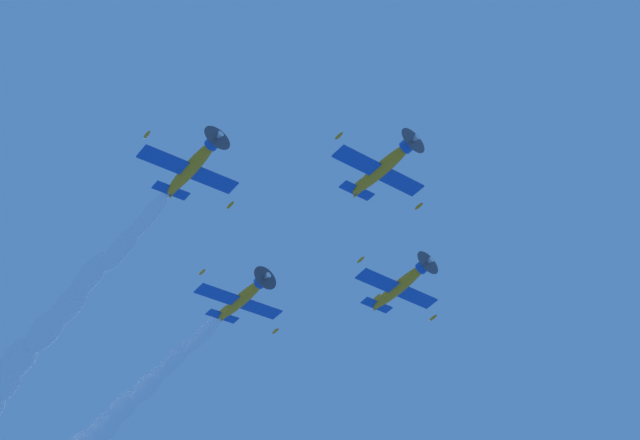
{
  "coord_description": "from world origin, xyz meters",
  "views": [
    {
      "loc": [
        -44.59,
        1.5,
        1.67
      ],
      "look_at": [
        1.27,
        10.96,
        61.79
      ],
      "focal_mm": 49.37,
      "sensor_mm": 36.0,
      "label": 1
    }
  ],
  "objects": [
    {
      "name": "airplane_lead",
      "position": [
        -3.26,
        4.66,
        61.6
      ],
      "size": [
        7.84,
        7.68,
        3.42
      ],
      "color": "orange"
    },
    {
      "name": "airplane_left_wingman",
      "position": [
        10.34,
        5.18,
        61.93
      ],
      "size": [
        7.9,
        7.75,
        2.99
      ],
      "color": "orange"
    },
    {
      "name": "airplane_right_wingman",
      "position": [
        -6.21,
        20.22,
        62.17
      ],
      "size": [
        7.8,
        7.77,
        3.1
      ],
      "color": "orange"
    },
    {
      "name": "airplane_slot_tail",
      "position": [
        9.3,
        20.03,
        62.3
      ],
      "size": [
        7.85,
        7.7,
        3.34
      ],
      "color": "orange"
    },
    {
      "name": "smoke_trail_right_wingman",
      "position": [
        16.19,
        46.88,
        64.22
      ],
      "size": [
        32.71,
        37.92,
        5.81
      ],
      "color": "white"
    }
  ]
}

